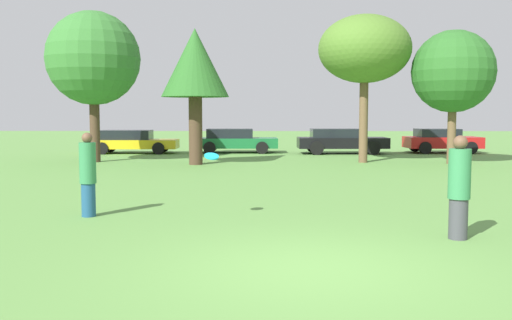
# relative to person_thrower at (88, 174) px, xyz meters

# --- Properties ---
(ground_plane) EXTENTS (120.00, 120.00, 0.00)m
(ground_plane) POSITION_rel_person_thrower_xyz_m (4.17, -3.79, -0.85)
(ground_plane) COLOR #5B8E42
(person_thrower) EXTENTS (0.33, 0.33, 1.69)m
(person_thrower) POSITION_rel_person_thrower_xyz_m (0.00, 0.00, 0.00)
(person_thrower) COLOR navy
(person_thrower) RESTS_ON ground
(person_catcher) EXTENTS (0.36, 0.36, 1.71)m
(person_catcher) POSITION_rel_person_thrower_xyz_m (6.73, -1.94, 0.01)
(person_catcher) COLOR #3F3F47
(person_catcher) RESTS_ON ground
(frisbee) EXTENTS (0.30, 0.28, 0.16)m
(frisbee) POSITION_rel_person_thrower_xyz_m (2.50, -0.21, 0.38)
(frisbee) COLOR #19B2D8
(tree_0) EXTENTS (3.95, 3.95, 6.37)m
(tree_0) POSITION_rel_person_thrower_xyz_m (-3.74, 12.82, 3.52)
(tree_0) COLOR #473323
(tree_0) RESTS_ON ground
(tree_1) EXTENTS (2.73, 2.73, 5.47)m
(tree_1) POSITION_rel_person_thrower_xyz_m (0.71, 11.67, 3.15)
(tree_1) COLOR #473323
(tree_1) RESTS_ON ground
(tree_2) EXTENTS (3.86, 3.86, 6.18)m
(tree_2) POSITION_rel_person_thrower_xyz_m (7.68, 12.78, 3.88)
(tree_2) COLOR brown
(tree_2) RESTS_ON ground
(tree_3) EXTENTS (3.35, 3.35, 5.46)m
(tree_3) POSITION_rel_person_thrower_xyz_m (11.19, 12.18, 2.91)
(tree_3) COLOR brown
(tree_3) RESTS_ON ground
(parked_car_yellow) EXTENTS (4.64, 1.98, 1.21)m
(parked_car_yellow) POSITION_rel_person_thrower_xyz_m (-3.46, 18.14, -0.22)
(parked_car_yellow) COLOR gold
(parked_car_yellow) RESTS_ON ground
(parked_car_green) EXTENTS (4.40, 2.15, 1.27)m
(parked_car_green) POSITION_rel_person_thrower_xyz_m (1.89, 18.68, -0.19)
(parked_car_green) COLOR #196633
(parked_car_green) RESTS_ON ground
(parked_car_black) EXTENTS (4.62, 2.06, 1.29)m
(parked_car_black) POSITION_rel_person_thrower_xyz_m (7.41, 18.03, -0.16)
(parked_car_black) COLOR black
(parked_car_black) RESTS_ON ground
(parked_car_red) EXTENTS (3.86, 2.09, 1.27)m
(parked_car_red) POSITION_rel_person_thrower_xyz_m (12.80, 18.75, -0.18)
(parked_car_red) COLOR red
(parked_car_red) RESTS_ON ground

